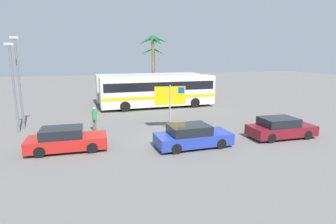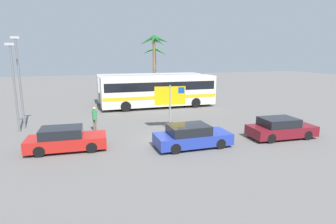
% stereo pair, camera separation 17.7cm
% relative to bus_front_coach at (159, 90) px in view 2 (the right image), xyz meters
% --- Properties ---
extents(ground, '(120.00, 120.00, 0.00)m').
position_rel_bus_front_coach_xyz_m(ground, '(-1.67, -11.18, -1.78)').
color(ground, '#605E5B').
extents(bus_front_coach, '(11.45, 2.44, 3.17)m').
position_rel_bus_front_coach_xyz_m(bus_front_coach, '(0.00, 0.00, 0.00)').
color(bus_front_coach, silver).
rests_on(bus_front_coach, ground).
extents(bus_rear_coach, '(11.45, 2.44, 3.17)m').
position_rel_bus_front_coach_xyz_m(bus_rear_coach, '(-0.12, 3.70, 0.00)').
color(bus_rear_coach, silver).
rests_on(bus_rear_coach, ground).
extents(ferry_sign, '(2.18, 0.38, 3.20)m').
position_rel_bus_front_coach_xyz_m(ferry_sign, '(-1.37, -8.29, 0.54)').
color(ferry_sign, gray).
rests_on(ferry_sign, ground).
extents(car_red, '(4.35, 1.92, 1.32)m').
position_rel_bus_front_coach_xyz_m(car_red, '(-8.34, -10.82, -1.15)').
color(car_red, red).
rests_on(car_red, ground).
extents(car_blue, '(4.42, 1.94, 1.32)m').
position_rel_bus_front_coach_xyz_m(car_blue, '(-1.37, -12.32, -1.15)').
color(car_blue, '#23389E').
rests_on(car_blue, ground).
extents(car_maroon, '(4.32, 1.97, 1.32)m').
position_rel_bus_front_coach_xyz_m(car_maroon, '(4.78, -12.34, -1.15)').
color(car_maroon, maroon).
rests_on(car_maroon, ground).
extents(pedestrian_crossing_lot, '(0.32, 0.32, 1.74)m').
position_rel_bus_front_coach_xyz_m(pedestrian_crossing_lot, '(-6.60, -7.22, -0.76)').
color(pedestrian_crossing_lot, '#706656').
rests_on(pedestrian_crossing_lot, ground).
extents(lamp_post_left_side, '(0.56, 0.20, 6.51)m').
position_rel_bus_front_coach_xyz_m(lamp_post_left_side, '(-11.49, -5.04, 1.79)').
color(lamp_post_left_side, slate).
rests_on(lamp_post_left_side, ground).
extents(lamp_post_right_side, '(0.56, 0.20, 6.03)m').
position_rel_bus_front_coach_xyz_m(lamp_post_right_side, '(-11.66, -5.97, 1.55)').
color(lamp_post_right_side, slate).
rests_on(lamp_post_right_side, ground).
extents(palm_tree_seaside, '(3.16, 3.31, 6.34)m').
position_rel_bus_front_coach_xyz_m(palm_tree_seaside, '(1.55, 7.88, 3.25)').
color(palm_tree_seaside, brown).
rests_on(palm_tree_seaside, ground).
extents(palm_tree_inland, '(3.69, 3.51, 7.50)m').
position_rel_bus_front_coach_xyz_m(palm_tree_inland, '(0.85, 5.23, 4.29)').
color(palm_tree_inland, brown).
rests_on(palm_tree_inland, ground).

